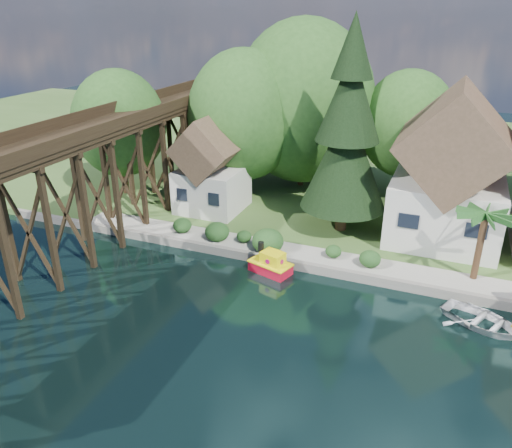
# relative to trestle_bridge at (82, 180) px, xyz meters

# --- Properties ---
(ground) EXTENTS (140.00, 140.00, 0.00)m
(ground) POSITION_rel_trestle_bridge_xyz_m (16.00, -5.17, -5.35)
(ground) COLOR black
(ground) RESTS_ON ground
(bank) EXTENTS (140.00, 52.00, 0.50)m
(bank) POSITION_rel_trestle_bridge_xyz_m (16.00, 28.83, -5.10)
(bank) COLOR #325020
(bank) RESTS_ON ground
(seawall) EXTENTS (60.00, 0.40, 0.62)m
(seawall) POSITION_rel_trestle_bridge_xyz_m (20.00, 2.83, -5.04)
(seawall) COLOR slate
(seawall) RESTS_ON ground
(promenade) EXTENTS (50.00, 2.60, 0.06)m
(promenade) POSITION_rel_trestle_bridge_xyz_m (22.00, 4.13, -4.82)
(promenade) COLOR gray
(promenade) RESTS_ON bank
(trestle_bridge) EXTENTS (4.12, 44.18, 9.30)m
(trestle_bridge) POSITION_rel_trestle_bridge_xyz_m (0.00, 0.00, 0.00)
(trestle_bridge) COLOR black
(trestle_bridge) RESTS_ON ground
(house_left) EXTENTS (7.64, 8.64, 11.02)m
(house_left) POSITION_rel_trestle_bridge_xyz_m (23.00, 10.83, -0.21)
(house_left) COLOR beige
(house_left) RESTS_ON bank
(shed) EXTENTS (5.09, 5.40, 7.85)m
(shed) POSITION_rel_trestle_bridge_xyz_m (5.00, 9.33, -1.52)
(shed) COLOR beige
(shed) RESTS_ON bank
(bg_trees) EXTENTS (49.90, 13.30, 10.57)m
(bg_trees) POSITION_rel_trestle_bridge_xyz_m (17.00, 16.08, 1.94)
(bg_trees) COLOR #382314
(bg_trees) RESTS_ON bank
(shrubs) EXTENTS (15.76, 2.47, 1.70)m
(shrubs) POSITION_rel_trestle_bridge_xyz_m (11.40, 4.09, -4.12)
(shrubs) COLOR #153A16
(shrubs) RESTS_ON bank
(conifer) EXTENTS (6.24, 6.24, 15.38)m
(conifer) POSITION_rel_trestle_bridge_xyz_m (15.86, 9.27, 2.55)
(conifer) COLOR #382314
(conifer) RESTS_ON bank
(palm_tree) EXTENTS (3.60, 3.60, 4.78)m
(palm_tree) POSITION_rel_trestle_bridge_xyz_m (25.32, 4.97, -0.68)
(palm_tree) COLOR #382314
(palm_tree) RESTS_ON bank
(tugboat) EXTENTS (3.09, 2.26, 2.01)m
(tugboat) POSITION_rel_trestle_bridge_xyz_m (12.99, 1.81, -4.75)
(tugboat) COLOR #AD0B21
(tugboat) RESTS_ON ground
(boat_white_a) EXTENTS (5.35, 4.74, 0.92)m
(boat_white_a) POSITION_rel_trestle_bridge_xyz_m (25.86, 0.55, -4.89)
(boat_white_a) COLOR silver
(boat_white_a) RESTS_ON ground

